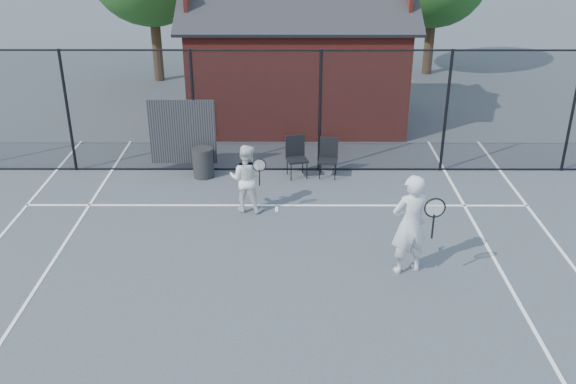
{
  "coord_description": "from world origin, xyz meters",
  "views": [
    {
      "loc": [
        0.28,
        -9.61,
        6.18
      ],
      "look_at": [
        0.25,
        1.34,
        1.1
      ],
      "focal_mm": 40.0,
      "sensor_mm": 36.0,
      "label": 1
    }
  ],
  "objects_px": {
    "chair_left": "(328,159)",
    "waste_bin": "(203,163)",
    "player_front": "(410,225)",
    "chair_right": "(297,158)",
    "player_back": "(246,178)",
    "clubhouse": "(297,67)"
  },
  "relations": [
    {
      "from": "clubhouse",
      "to": "chair_left",
      "type": "bearing_deg",
      "value": -80.96
    },
    {
      "from": "chair_left",
      "to": "player_front",
      "type": "bearing_deg",
      "value": -67.33
    },
    {
      "from": "player_front",
      "to": "waste_bin",
      "type": "bearing_deg",
      "value": 134.3
    },
    {
      "from": "clubhouse",
      "to": "chair_right",
      "type": "xyz_separation_m",
      "value": [
        -0.04,
        -4.4,
        -1.12
      ]
    },
    {
      "from": "clubhouse",
      "to": "chair_right",
      "type": "distance_m",
      "value": 4.54
    },
    {
      "from": "chair_left",
      "to": "player_back",
      "type": "bearing_deg",
      "value": -128.12
    },
    {
      "from": "player_back",
      "to": "waste_bin",
      "type": "height_order",
      "value": "player_back"
    },
    {
      "from": "player_front",
      "to": "chair_right",
      "type": "distance_m",
      "value": 4.72
    },
    {
      "from": "player_back",
      "to": "waste_bin",
      "type": "xyz_separation_m",
      "value": [
        -1.15,
        1.82,
        -0.38
      ]
    },
    {
      "from": "player_front",
      "to": "waste_bin",
      "type": "height_order",
      "value": "player_front"
    },
    {
      "from": "clubhouse",
      "to": "player_back",
      "type": "height_order",
      "value": "clubhouse"
    },
    {
      "from": "clubhouse",
      "to": "chair_right",
      "type": "height_order",
      "value": "clubhouse"
    },
    {
      "from": "chair_left",
      "to": "waste_bin",
      "type": "xyz_separation_m",
      "value": [
        -2.99,
        0.0,
        -0.1
      ]
    },
    {
      "from": "chair_left",
      "to": "waste_bin",
      "type": "height_order",
      "value": "chair_left"
    },
    {
      "from": "player_front",
      "to": "chair_left",
      "type": "xyz_separation_m",
      "value": [
        -1.19,
        4.28,
        -0.48
      ]
    },
    {
      "from": "player_back",
      "to": "waste_bin",
      "type": "distance_m",
      "value": 2.19
    },
    {
      "from": "clubhouse",
      "to": "player_front",
      "type": "xyz_separation_m",
      "value": [
        1.89,
        -8.68,
        -0.66
      ]
    },
    {
      "from": "player_back",
      "to": "chair_right",
      "type": "bearing_deg",
      "value": 58.96
    },
    {
      "from": "player_front",
      "to": "chair_right",
      "type": "height_order",
      "value": "player_front"
    },
    {
      "from": "player_back",
      "to": "chair_left",
      "type": "height_order",
      "value": "player_back"
    },
    {
      "from": "waste_bin",
      "to": "player_back",
      "type": "bearing_deg",
      "value": -57.71
    },
    {
      "from": "clubhouse",
      "to": "player_back",
      "type": "relative_size",
      "value": 4.36
    }
  ]
}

